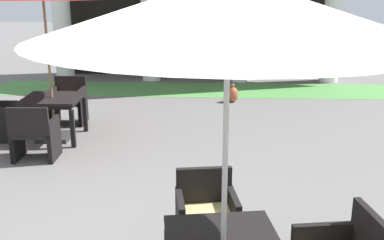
# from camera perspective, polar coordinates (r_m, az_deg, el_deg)

# --- Properties ---
(lawn_strip) EXTENTS (10.45, 1.72, 0.01)m
(lawn_strip) POSITION_cam_1_polar(r_m,az_deg,el_deg) (11.85, 0.15, 3.80)
(lawn_strip) COLOR #519347
(lawn_strip) RESTS_ON ground
(patio_umbrella_near_foreground) EXTENTS (2.68, 2.68, 2.71)m
(patio_umbrella_near_foreground) POSITION_cam_1_polar(r_m,az_deg,el_deg) (3.09, 4.55, 13.48)
(patio_umbrella_near_foreground) COLOR #2D2D2D
(patio_umbrella_near_foreground) RESTS_ON ground
(patio_chair_near_foreground_north) EXTENTS (0.65, 0.60, 0.85)m
(patio_chair_near_foreground_north) POSITION_cam_1_polar(r_m,az_deg,el_deg) (4.57, 1.80, -12.12)
(patio_chair_near_foreground_north) COLOR black
(patio_chair_near_foreground_north) RESTS_ON ground
(patio_table_mid_left) EXTENTS (0.99, 0.99, 0.75)m
(patio_table_mid_left) POSITION_cam_1_polar(r_m,az_deg,el_deg) (8.22, -16.97, 2.07)
(patio_table_mid_left) COLOR black
(patio_table_mid_left) RESTS_ON ground
(patio_chair_mid_left_south) EXTENTS (0.65, 0.56, 0.88)m
(patio_chair_mid_left_south) POSITION_cam_1_polar(r_m,az_deg,el_deg) (7.39, -19.02, -1.61)
(patio_chair_mid_left_south) COLOR black
(patio_chair_mid_left_south) RESTS_ON ground
(patio_chair_mid_left_north) EXTENTS (0.65, 0.60, 0.88)m
(patio_chair_mid_left_north) POSITION_cam_1_polar(r_m,az_deg,el_deg) (9.19, -15.08, 2.24)
(patio_chair_mid_left_north) COLOR black
(patio_chair_mid_left_north) RESTS_ON ground
(terracotta_urn) EXTENTS (0.25, 0.25, 0.43)m
(terracotta_urn) POSITION_cam_1_polar(r_m,az_deg,el_deg) (10.59, 5.07, 3.20)
(terracotta_urn) COLOR #9E5633
(terracotta_urn) RESTS_ON ground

